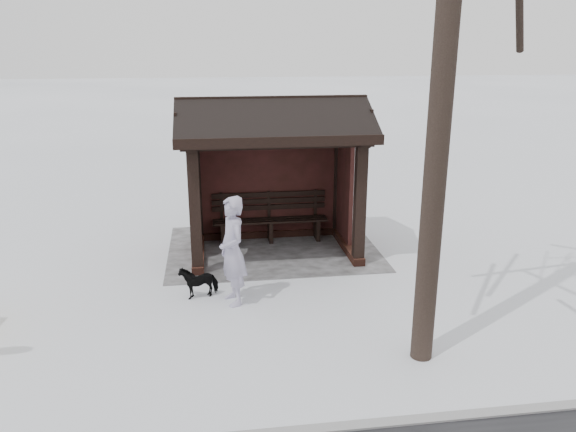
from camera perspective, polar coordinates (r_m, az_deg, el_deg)
The scene contains 6 objects.
ground at distance 11.34m, azimuth -1.46°, elevation -3.65°, with size 120.00×120.00×0.00m, color white.
kerb at distance 6.56m, azimuth 4.55°, elevation -20.75°, with size 120.00×0.15×0.06m, color gray.
trampled_patch at distance 11.53m, azimuth -1.58°, elevation -3.26°, with size 4.20×3.20×0.02m, color #99989E.
bus_shelter at distance 10.92m, azimuth -1.64°, elevation 7.33°, with size 3.60×2.40×3.09m.
pedestrian at distance 8.92m, azimuth -5.66°, elevation -3.56°, with size 0.65×0.42×1.77m, color #ABA4C0.
dog at distance 9.46m, azimuth -9.05°, elevation -6.54°, with size 0.28×0.62×0.52m, color black.
Camera 1 is at (1.21, 10.53, 4.04)m, focal length 35.00 mm.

